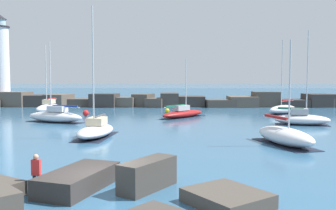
{
  "coord_description": "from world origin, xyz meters",
  "views": [
    {
      "loc": [
        3.19,
        -15.68,
        4.98
      ],
      "look_at": [
        2.23,
        18.99,
        2.46
      ],
      "focal_mm": 40.0,
      "sensor_mm": 36.0,
      "label": 1
    }
  ],
  "objects": [
    {
      "name": "breakwater_jetty",
      "position": [
        0.92,
        49.27,
        0.98
      ],
      "size": [
        63.58,
        6.24,
        2.59
      ],
      "color": "#4C443D",
      "rests_on": "ground"
    },
    {
      "name": "mooring_buoy_orange_near",
      "position": [
        1.6,
        37.22,
        0.33
      ],
      "size": [
        0.66,
        0.66,
        0.86
      ],
      "color": "yellow",
      "rests_on": "ground"
    },
    {
      "name": "sailboat_moored_0",
      "position": [
        3.77,
        31.27,
        0.55
      ],
      "size": [
        6.25,
        7.07,
        7.41
      ],
      "color": "maroon",
      "rests_on": "ground"
    },
    {
      "name": "mooring_buoy_far_side",
      "position": [
        -8.9,
        32.58,
        0.4
      ],
      "size": [
        0.79,
        0.79,
        0.99
      ],
      "color": "red",
      "rests_on": "ground"
    },
    {
      "name": "ground_plane",
      "position": [
        0.0,
        0.0,
        0.0
      ],
      "size": [
        600.0,
        600.0,
        0.0
      ],
      "primitive_type": "plane",
      "color": "#336084"
    },
    {
      "name": "foreground_rocks",
      "position": [
        -1.63,
        -1.62,
        0.51
      ],
      "size": [
        14.04,
        8.99,
        1.34
      ],
      "color": "#4C443D",
      "rests_on": "ground"
    },
    {
      "name": "person_on_rocks",
      "position": [
        -2.86,
        -0.19,
        0.99
      ],
      "size": [
        0.36,
        0.23,
        1.75
      ],
      "color": "#282833",
      "rests_on": "ground"
    },
    {
      "name": "sailboat_moored_5",
      "position": [
        -10.64,
        25.71,
        0.71
      ],
      "size": [
        7.39,
        4.5,
        9.04
      ],
      "color": "white",
      "rests_on": "ground"
    },
    {
      "name": "sailboat_moored_1",
      "position": [
        -15.54,
        37.44,
        0.72
      ],
      "size": [
        2.51,
        6.87,
        9.59
      ],
      "color": "white",
      "rests_on": "ground"
    },
    {
      "name": "sailboat_moored_6",
      "position": [
        11.14,
        12.21,
        0.66
      ],
      "size": [
        4.09,
        6.85,
        7.73
      ],
      "color": "white",
      "rests_on": "ground"
    },
    {
      "name": "sailboat_moored_4",
      "position": [
        17.74,
        36.55,
        0.64
      ],
      "size": [
        5.78,
        5.89,
        10.23
      ],
      "color": "white",
      "rests_on": "ground"
    },
    {
      "name": "sailboat_moored_3",
      "position": [
        -3.79,
        15.51,
        0.61
      ],
      "size": [
        3.02,
        6.54,
        10.84
      ],
      "color": "white",
      "rests_on": "ground"
    },
    {
      "name": "lighthouse",
      "position": [
        -27.97,
        49.43,
        7.08
      ],
      "size": [
        3.79,
        3.79,
        16.04
      ],
      "color": "gray",
      "rests_on": "ground"
    },
    {
      "name": "open_sea_beyond",
      "position": [
        0.0,
        109.13,
        0.0
      ],
      "size": [
        400.0,
        116.0,
        0.01
      ],
      "color": "#235175",
      "rests_on": "ground"
    },
    {
      "name": "sailboat_moored_7",
      "position": [
        16.3,
        24.19,
        0.66
      ],
      "size": [
        6.09,
        3.49,
        9.96
      ],
      "color": "white",
      "rests_on": "ground"
    }
  ]
}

